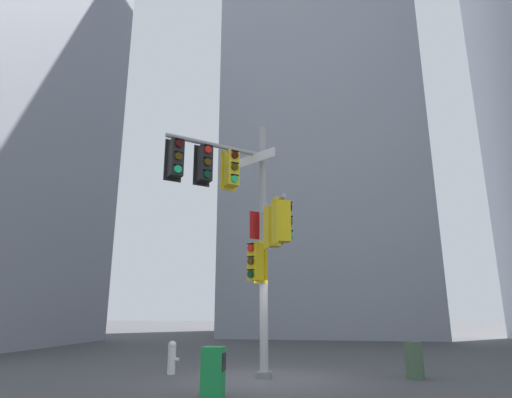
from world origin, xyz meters
TOP-DOWN VIEW (x-y plane):
  - ground at (0.00, 0.00)m, footprint 120.00×120.00m
  - building_mid_block at (1.47, 21.85)m, footprint 13.83×13.83m
  - signal_pole_assembly at (-0.38, -0.75)m, footprint 3.34×2.40m
  - fire_hydrant at (-2.65, 0.28)m, footprint 0.33×0.23m
  - newspaper_box at (-0.62, -2.75)m, footprint 0.45×0.36m
  - trash_bin at (3.85, 0.51)m, footprint 0.45×0.45m

SIDE VIEW (x-z plane):
  - ground at x=0.00m, z-range 0.00..0.00m
  - trash_bin at x=3.85m, z-range 0.00..0.92m
  - fire_hydrant at x=-2.65m, z-range 0.02..0.90m
  - newspaper_box at x=-0.62m, z-range 0.00..0.99m
  - signal_pole_assembly at x=-0.38m, z-range 0.72..7.76m
  - building_mid_block at x=1.47m, z-range 0.00..35.17m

